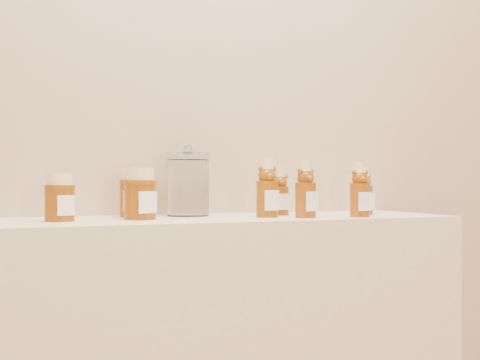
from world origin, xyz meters
name	(u,v)px	position (x,y,z in m)	size (l,w,h in m)	color
wall_back	(209,64)	(0.00, 1.75, 1.35)	(3.50, 0.02, 2.70)	tan
bear_bottle_back_left	(267,184)	(0.08, 1.51, 0.99)	(0.06, 0.06, 0.18)	#672E08
bear_bottle_back_mid	(280,188)	(0.16, 1.58, 0.98)	(0.05, 0.05, 0.15)	#672E08
bear_bottle_back_right	(364,188)	(0.40, 1.52, 0.98)	(0.05, 0.05, 0.16)	#672E08
bear_bottle_front_left	(306,185)	(0.17, 1.45, 0.99)	(0.06, 0.06, 0.17)	#672E08
bear_bottle_front_right	(360,186)	(0.32, 1.43, 0.98)	(0.06, 0.06, 0.17)	#672E08
honey_jar_left	(60,197)	(-0.45, 1.54, 0.96)	(0.07, 0.07, 0.12)	#672E08
honey_jar_back	(135,192)	(-0.25, 1.65, 0.97)	(0.08, 0.08, 0.13)	#672E08
honey_jar_front	(140,194)	(-0.26, 1.54, 0.97)	(0.08, 0.08, 0.13)	#672E08
glass_canister	(188,182)	(-0.10, 1.65, 1.00)	(0.13, 0.13, 0.19)	white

